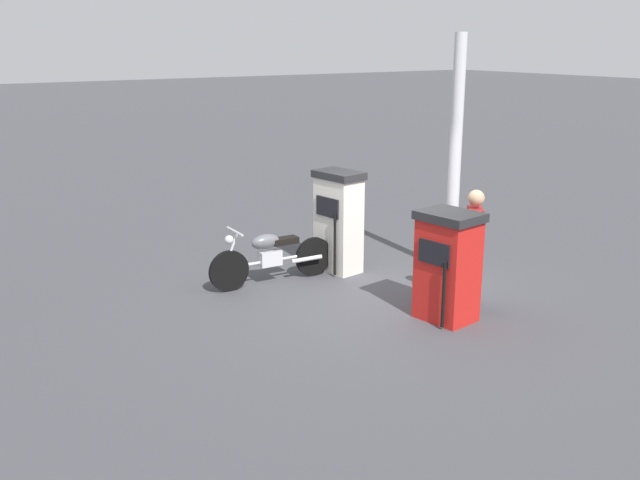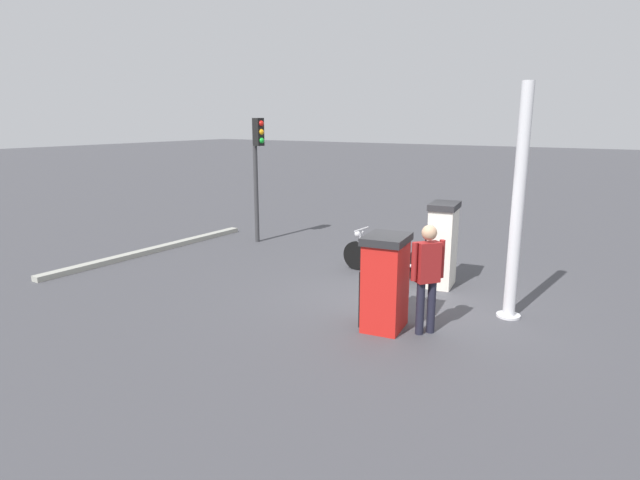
{
  "view_description": "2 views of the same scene",
  "coord_description": "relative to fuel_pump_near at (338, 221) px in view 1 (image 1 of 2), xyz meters",
  "views": [
    {
      "loc": [
        6.48,
        8.27,
        3.8
      ],
      "look_at": [
        1.13,
        0.19,
        1.1
      ],
      "focal_mm": 40.61,
      "sensor_mm": 36.0,
      "label": 1
    },
    {
      "loc": [
        -3.63,
        8.57,
        3.31
      ],
      "look_at": [
        1.49,
        0.56,
        1.11
      ],
      "focal_mm": 29.27,
      "sensor_mm": 36.0,
      "label": 2
    }
  ],
  "objects": [
    {
      "name": "fuel_pump_near",
      "position": [
        0.0,
        0.0,
        0.0
      ],
      "size": [
        0.63,
        0.88,
        1.71
      ],
      "color": "silver",
      "rests_on": "ground"
    },
    {
      "name": "fuel_pump_far",
      "position": [
        0.0,
        2.63,
        -0.08
      ],
      "size": [
        0.75,
        0.9,
        1.54
      ],
      "color": "red",
      "rests_on": "ground"
    },
    {
      "name": "ground_plane",
      "position": [
        0.23,
        1.32,
        -0.87
      ],
      "size": [
        120.0,
        120.0,
        0.0
      ],
      "primitive_type": "plane",
      "color": "#424247"
    },
    {
      "name": "motorcycle_near_pump",
      "position": [
        1.28,
        -0.05,
        -0.4
      ],
      "size": [
        2.17,
        0.56,
        0.96
      ],
      "color": "black",
      "rests_on": "ground"
    },
    {
      "name": "canopy_support_pole",
      "position": [
        -1.59,
        1.03,
        1.01
      ],
      "size": [
        0.4,
        0.4,
        3.9
      ],
      "color": "silver",
      "rests_on": "ground"
    },
    {
      "name": "attendant_person",
      "position": [
        -0.64,
        2.48,
        0.15
      ],
      "size": [
        0.42,
        0.5,
        1.75
      ],
      "color": "#1E1E2D",
      "rests_on": "ground"
    }
  ]
}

